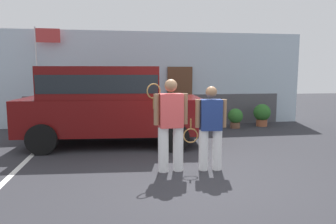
# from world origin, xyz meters

# --- Properties ---
(ground_plane) EXTENTS (40.00, 40.00, 0.00)m
(ground_plane) POSITION_xyz_m (0.00, 0.00, 0.00)
(ground_plane) COLOR #2D2D33
(parking_stripe_0) EXTENTS (0.12, 4.40, 0.01)m
(parking_stripe_0) POSITION_xyz_m (-3.37, 1.50, 0.00)
(parking_stripe_0) COLOR silver
(parking_stripe_0) RESTS_ON ground_plane
(house_frontage) EXTENTS (10.88, 0.40, 3.33)m
(house_frontage) POSITION_xyz_m (0.01, 5.79, 1.56)
(house_frontage) COLOR silver
(house_frontage) RESTS_ON ground_plane
(parked_suv) EXTENTS (4.73, 2.44, 2.05)m
(parked_suv) POSITION_xyz_m (-1.64, 2.87, 1.15)
(parked_suv) COLOR #590C0C
(parked_suv) RESTS_ON ground_plane
(tennis_player_man) EXTENTS (0.80, 0.30, 1.79)m
(tennis_player_man) POSITION_xyz_m (-0.39, 0.35, 0.93)
(tennis_player_man) COLOR white
(tennis_player_man) RESTS_ON ground_plane
(tennis_player_woman) EXTENTS (0.87, 0.29, 1.65)m
(tennis_player_woman) POSITION_xyz_m (0.39, 0.31, 0.85)
(tennis_player_woman) COLOR white
(tennis_player_woman) RESTS_ON ground_plane
(potted_plant_by_porch) EXTENTS (0.51, 0.51, 0.68)m
(potted_plant_by_porch) POSITION_xyz_m (2.57, 4.63, 0.37)
(potted_plant_by_porch) COLOR brown
(potted_plant_by_porch) RESTS_ON ground_plane
(potted_plant_secondary) EXTENTS (0.60, 0.60, 0.79)m
(potted_plant_secondary) POSITION_xyz_m (3.66, 4.87, 0.44)
(potted_plant_secondary) COLOR #9E5638
(potted_plant_secondary) RESTS_ON ground_plane
(flag_pole) EXTENTS (0.80, 0.06, 3.37)m
(flag_pole) POSITION_xyz_m (-3.82, 5.40, 2.31)
(flag_pole) COLOR silver
(flag_pole) RESTS_ON ground_plane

